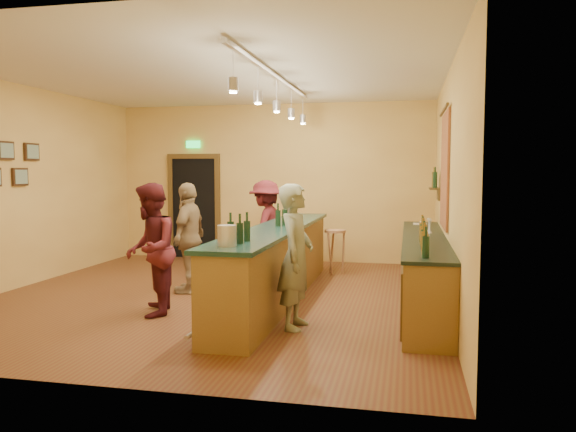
% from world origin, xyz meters
% --- Properties ---
extents(floor, '(7.00, 7.00, 0.00)m').
position_xyz_m(floor, '(0.00, 0.00, 0.00)').
color(floor, '#5F2B1B').
rests_on(floor, ground).
extents(ceiling, '(6.50, 7.00, 0.02)m').
position_xyz_m(ceiling, '(0.00, 0.00, 3.20)').
color(ceiling, silver).
rests_on(ceiling, wall_back).
extents(wall_back, '(6.50, 0.02, 3.20)m').
position_xyz_m(wall_back, '(0.00, 3.50, 1.60)').
color(wall_back, tan).
rests_on(wall_back, floor).
extents(wall_front, '(6.50, 0.02, 3.20)m').
position_xyz_m(wall_front, '(0.00, -3.50, 1.60)').
color(wall_front, tan).
rests_on(wall_front, floor).
extents(wall_left, '(0.02, 7.00, 3.20)m').
position_xyz_m(wall_left, '(-3.25, 0.00, 1.60)').
color(wall_left, tan).
rests_on(wall_left, floor).
extents(wall_right, '(0.02, 7.00, 3.20)m').
position_xyz_m(wall_right, '(3.25, 0.00, 1.60)').
color(wall_right, tan).
rests_on(wall_right, floor).
extents(doorway, '(1.15, 0.09, 2.48)m').
position_xyz_m(doorway, '(-1.70, 3.47, 1.13)').
color(doorway, black).
rests_on(doorway, wall_back).
extents(tapestry, '(0.03, 1.40, 1.60)m').
position_xyz_m(tapestry, '(3.23, 0.40, 1.85)').
color(tapestry, maroon).
rests_on(tapestry, wall_right).
extents(bottle_shelf, '(0.17, 0.55, 0.54)m').
position_xyz_m(bottle_shelf, '(3.17, 1.90, 1.67)').
color(bottle_shelf, '#473315').
rests_on(bottle_shelf, wall_right).
extents(back_counter, '(0.60, 4.55, 1.27)m').
position_xyz_m(back_counter, '(2.97, 0.18, 0.49)').
color(back_counter, brown).
rests_on(back_counter, floor).
extents(tasting_bar, '(0.74, 5.10, 1.38)m').
position_xyz_m(tasting_bar, '(0.91, -0.00, 0.61)').
color(tasting_bar, brown).
rests_on(tasting_bar, floor).
extents(pendant_track, '(0.11, 4.60, 0.50)m').
position_xyz_m(pendant_track, '(0.91, -0.00, 2.98)').
color(pendant_track, silver).
rests_on(pendant_track, ceiling).
extents(bartender, '(0.43, 0.64, 1.69)m').
position_xyz_m(bartender, '(1.46, -1.38, 0.85)').
color(bartender, gray).
rests_on(bartender, floor).
extents(customer_a, '(0.88, 0.99, 1.69)m').
position_xyz_m(customer_a, '(-0.46, -1.19, 0.85)').
color(customer_a, '#59191E').
rests_on(customer_a, floor).
extents(customer_b, '(0.41, 0.98, 1.67)m').
position_xyz_m(customer_b, '(-0.50, 0.20, 0.83)').
color(customer_b, '#997A51').
rests_on(customer_b, floor).
extents(customer_c, '(0.81, 1.18, 1.68)m').
position_xyz_m(customer_c, '(0.28, 1.87, 0.84)').
color(customer_c, '#59191E').
rests_on(customer_c, floor).
extents(bar_stool, '(0.38, 0.38, 0.79)m').
position_xyz_m(bar_stool, '(1.47, 2.20, 0.65)').
color(bar_stool, '#AC714D').
rests_on(bar_stool, floor).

